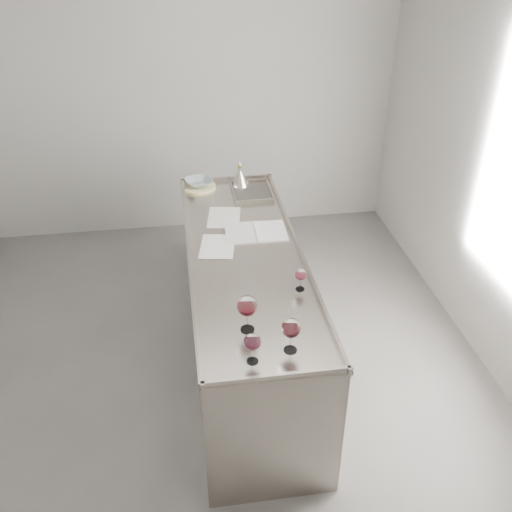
{
  "coord_description": "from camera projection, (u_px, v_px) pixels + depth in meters",
  "views": [
    {
      "loc": [
        0.09,
        -2.91,
        2.93
      ],
      "look_at": [
        0.55,
        0.13,
        1.02
      ],
      "focal_mm": 40.0,
      "sensor_mm": 36.0,
      "label": 1
    }
  ],
  "objects": [
    {
      "name": "wine_glass_small",
      "position": [
        301.0,
        275.0,
        3.39
      ],
      "size": [
        0.07,
        0.07,
        0.14
      ],
      "rotation": [
        0.0,
        0.0,
        -0.05
      ],
      "color": "white",
      "rests_on": "counter"
    },
    {
      "name": "loose_paper_top",
      "position": [
        224.0,
        217.0,
        4.23
      ],
      "size": [
        0.28,
        0.37,
        0.0
      ],
      "primitive_type": "cube",
      "rotation": [
        0.0,
        0.0,
        -0.16
      ],
      "color": "silver",
      "rests_on": "counter"
    },
    {
      "name": "wine_funnel",
      "position": [
        240.0,
        178.0,
        4.68
      ],
      "size": [
        0.15,
        0.15,
        0.22
      ],
      "rotation": [
        0.0,
        0.0,
        -0.25
      ],
      "color": "#B2A99E",
      "rests_on": "counter"
    },
    {
      "name": "loose_paper_under",
      "position": [
        217.0,
        246.0,
        3.87
      ],
      "size": [
        0.28,
        0.36,
        0.0
      ],
      "primitive_type": "cube",
      "rotation": [
        0.0,
        0.0,
        -0.18
      ],
      "color": "silver",
      "rests_on": "counter"
    },
    {
      "name": "trivet",
      "position": [
        199.0,
        187.0,
        4.67
      ],
      "size": [
        0.36,
        0.36,
        0.02
      ],
      "primitive_type": "cylinder",
      "rotation": [
        0.0,
        0.0,
        -0.4
      ],
      "color": "beige",
      "rests_on": "counter"
    },
    {
      "name": "counter",
      "position": [
        246.0,
        309.0,
        4.05
      ],
      "size": [
        0.77,
        2.42,
        0.97
      ],
      "color": "gray",
      "rests_on": "ground"
    },
    {
      "name": "wine_glass_right",
      "position": [
        291.0,
        329.0,
        2.9
      ],
      "size": [
        0.1,
        0.1,
        0.2
      ],
      "rotation": [
        0.0,
        0.0,
        -0.29
      ],
      "color": "white",
      "rests_on": "counter"
    },
    {
      "name": "wine_glass_middle",
      "position": [
        247.0,
        307.0,
        3.04
      ],
      "size": [
        0.11,
        0.11,
        0.22
      ],
      "rotation": [
        0.0,
        0.0,
        -0.36
      ],
      "color": "white",
      "rests_on": "counter"
    },
    {
      "name": "ceramic_bowl",
      "position": [
        199.0,
        182.0,
        4.65
      ],
      "size": [
        0.26,
        0.26,
        0.05
      ],
      "primitive_type": "imported",
      "rotation": [
        0.0,
        0.0,
        0.26
      ],
      "color": "#889C9E",
      "rests_on": "trivet"
    },
    {
      "name": "wine_glass_left",
      "position": [
        252.0,
        342.0,
        2.84
      ],
      "size": [
        0.09,
        0.09,
        0.17
      ],
      "rotation": [
        0.0,
        0.0,
        -0.25
      ],
      "color": "white",
      "rests_on": "counter"
    },
    {
      "name": "room_shell",
      "position": [
        164.0,
        219.0,
        3.24
      ],
      "size": [
        4.54,
        5.04,
        2.84
      ],
      "color": "#53504E",
      "rests_on": "ground"
    },
    {
      "name": "notebook",
      "position": [
        256.0,
        232.0,
        4.03
      ],
      "size": [
        0.44,
        0.31,
        0.02
      ],
      "rotation": [
        0.0,
        0.0,
        -0.03
      ],
      "color": "white",
      "rests_on": "counter"
    }
  ]
}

